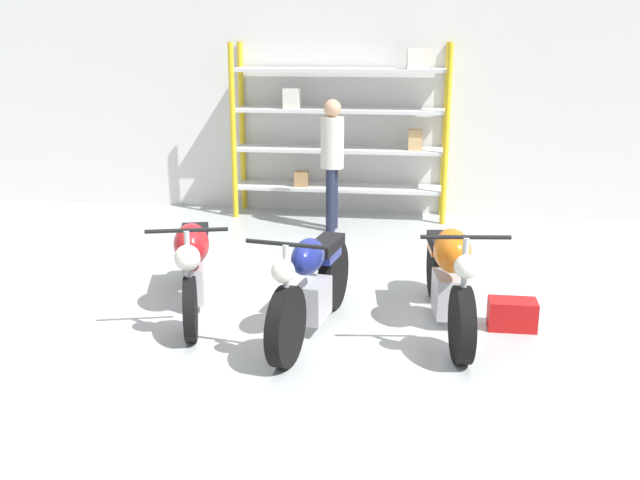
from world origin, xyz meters
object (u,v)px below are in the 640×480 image
Objects in this scene: shelving_rack at (344,126)px; motorcycle_blue at (312,285)px; motorcycle_orange at (449,276)px; person_browsing at (332,154)px; motorcycle_red at (193,261)px; toolbox at (512,314)px.

shelving_rack reaches higher than motorcycle_blue.
person_browsing reaches higher than motorcycle_orange.
motorcycle_red is at bearing -99.09° from motorcycle_blue.
motorcycle_blue reaches higher than toolbox.
motorcycle_red is 3.10m from toolbox.
motorcycle_blue is 1.12× the size of person_browsing.
motorcycle_blue is at bearing -81.09° from motorcycle_orange.
shelving_rack is at bearing 150.19° from motorcycle_red.
person_browsing is at bearing 122.35° from toolbox.
motorcycle_blue is 1.90m from toolbox.
motorcycle_red reaches higher than toolbox.
person_browsing is at bearing -166.17° from motorcycle_blue.
shelving_rack is at bearing -167.51° from motorcycle_orange.
toolbox is (1.83, 0.36, -0.33)m from motorcycle_blue.
motorcycle_orange reaches higher than toolbox.
motorcycle_red is at bearing -98.48° from motorcycle_orange.
shelving_rack is at bearing -89.47° from person_browsing.
motorcycle_red is at bearing 178.79° from toolbox.
shelving_rack is 1.52× the size of motorcycle_red.
toolbox is (2.08, -3.29, -0.94)m from person_browsing.
motorcycle_blue is at bearing 56.05° from motorcycle_red.
motorcycle_blue is at bearing 99.85° from person_browsing.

